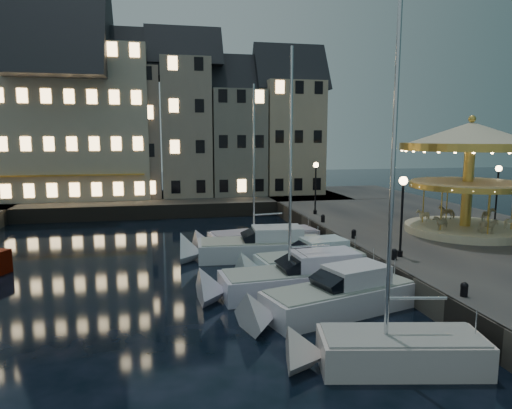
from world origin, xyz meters
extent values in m
plane|color=black|center=(0.00, 0.00, 0.00)|extent=(160.00, 160.00, 0.00)
cube|color=#474442|center=(14.00, 6.00, 0.65)|extent=(16.00, 56.00, 1.30)
cube|color=#474442|center=(-8.00, 28.00, 0.65)|extent=(44.00, 12.00, 1.30)
cube|color=#47423A|center=(6.00, 6.00, 0.65)|extent=(0.15, 44.00, 1.30)
cube|color=#47423A|center=(-6.00, 22.00, 0.65)|extent=(48.00, 0.15, 1.30)
cylinder|color=black|center=(7.20, 1.00, 1.45)|extent=(0.28, 0.28, 0.30)
cylinder|color=black|center=(7.20, 1.00, 3.20)|extent=(0.12, 0.12, 3.80)
sphere|color=#FFD18C|center=(7.20, 1.00, 5.25)|extent=(0.44, 0.44, 0.44)
cylinder|color=black|center=(7.20, 14.50, 1.45)|extent=(0.28, 0.28, 0.30)
cylinder|color=black|center=(7.20, 14.50, 3.20)|extent=(0.12, 0.12, 3.80)
sphere|color=#FFD18C|center=(7.20, 14.50, 5.25)|extent=(0.44, 0.44, 0.44)
cylinder|color=black|center=(18.50, 8.00, 1.45)|extent=(0.28, 0.28, 0.30)
cylinder|color=black|center=(18.50, 8.00, 3.20)|extent=(0.12, 0.12, 3.80)
sphere|color=#FFD18C|center=(18.50, 8.00, 5.25)|extent=(0.44, 0.44, 0.44)
cylinder|color=black|center=(6.60, -5.00, 1.50)|extent=(0.28, 0.28, 0.40)
sphere|color=black|center=(6.60, -5.00, 1.72)|extent=(0.30, 0.30, 0.30)
cylinder|color=black|center=(6.60, 0.50, 1.50)|extent=(0.28, 0.28, 0.40)
sphere|color=black|center=(6.60, 0.50, 1.72)|extent=(0.30, 0.30, 0.30)
cylinder|color=black|center=(6.60, 5.50, 1.50)|extent=(0.28, 0.28, 0.40)
sphere|color=black|center=(6.60, 5.50, 1.72)|extent=(0.30, 0.30, 0.30)
cylinder|color=black|center=(6.60, 11.00, 1.50)|extent=(0.28, 0.28, 0.40)
sphere|color=black|center=(6.60, 11.00, 1.72)|extent=(0.30, 0.30, 0.30)
cube|color=gray|center=(-19.50, 30.00, 6.80)|extent=(5.00, 8.00, 11.00)
cube|color=slate|center=(-14.05, 30.00, 7.30)|extent=(5.60, 8.00, 12.00)
cube|color=gray|center=(-8.00, 30.00, 7.80)|extent=(6.20, 8.00, 13.00)
cube|color=gray|center=(-2.25, 30.00, 8.30)|extent=(5.00, 8.00, 14.00)
cube|color=gray|center=(3.20, 30.00, 6.80)|extent=(5.60, 8.00, 11.00)
cube|color=tan|center=(9.25, 30.00, 7.30)|extent=(6.20, 8.00, 12.00)
cube|color=beige|center=(-14.00, 30.00, 8.80)|extent=(16.00, 9.00, 15.00)
cube|color=beige|center=(2.64, -7.39, 0.45)|extent=(5.55, 3.00, 1.30)
cube|color=gray|center=(2.64, -7.39, 1.12)|extent=(5.26, 2.79, 0.10)
cylinder|color=silver|center=(2.13, -7.29, 5.70)|extent=(0.14, 0.14, 9.21)
cube|color=silver|center=(2.55, -2.45, 0.45)|extent=(7.24, 4.13, 1.30)
cube|color=gray|center=(2.55, -2.45, 1.12)|extent=(6.86, 3.85, 0.10)
cube|color=silver|center=(3.34, -2.22, 1.55)|extent=(2.99, 2.38, 0.80)
cube|color=black|center=(2.02, -2.60, 1.45)|extent=(1.57, 1.87, 0.93)
cube|color=silver|center=(1.84, 0.25, 0.45)|extent=(8.33, 3.02, 1.30)
cube|color=gray|center=(1.84, 0.25, 1.12)|extent=(7.91, 2.80, 0.10)
cube|color=silver|center=(2.82, 0.33, 1.55)|extent=(3.23, 2.04, 0.80)
cube|color=black|center=(1.19, 0.20, 1.45)|extent=(1.47, 1.78, 1.02)
cylinder|color=silver|center=(1.02, 0.19, 6.60)|extent=(0.14, 0.14, 11.00)
cube|color=silver|center=(3.05, 2.95, 0.45)|extent=(6.22, 3.04, 1.30)
cube|color=gray|center=(3.05, 2.95, 1.12)|extent=(5.90, 2.82, 0.10)
cube|color=silver|center=(3.77, 3.04, 1.55)|extent=(2.47, 1.99, 0.80)
cube|color=black|center=(2.58, 2.89, 1.45)|extent=(1.24, 1.72, 0.88)
cube|color=silver|center=(1.15, 6.85, 0.45)|extent=(8.03, 3.17, 1.30)
cube|color=gray|center=(1.15, 6.85, 1.12)|extent=(7.63, 2.93, 0.10)
cube|color=silver|center=(2.09, 6.78, 1.55)|extent=(3.12, 2.17, 0.80)
cube|color=black|center=(0.52, 6.89, 1.45)|extent=(1.43, 1.92, 1.00)
cube|color=silver|center=(1.89, 9.60, 0.45)|extent=(7.63, 3.19, 1.30)
cube|color=gray|center=(1.89, 9.60, 1.12)|extent=(7.24, 2.96, 0.10)
cylinder|color=silver|center=(1.16, 9.50, 6.08)|extent=(0.14, 0.14, 9.95)
cylinder|color=beige|center=(14.35, 5.63, 1.53)|extent=(7.45, 7.45, 0.47)
cylinder|color=gold|center=(14.35, 5.63, 4.65)|extent=(0.65, 0.65, 5.78)
cylinder|color=beige|center=(14.35, 5.63, 4.56)|extent=(6.89, 6.89, 0.17)
cylinder|color=gold|center=(14.35, 5.63, 4.39)|extent=(7.16, 7.16, 0.33)
cone|color=beige|center=(14.35, 5.63, 7.64)|extent=(8.57, 8.57, 1.49)
cylinder|color=gold|center=(14.35, 5.63, 6.84)|extent=(8.57, 8.57, 0.47)
sphere|color=gold|center=(14.35, 5.63, 8.57)|extent=(0.47, 0.47, 0.47)
imported|color=beige|center=(16.84, 6.40, 2.23)|extent=(1.56, 1.13, 0.93)
camera|label=1|loc=(-4.76, -20.06, 7.44)|focal=32.00mm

